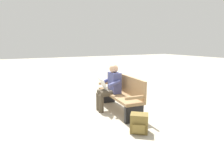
% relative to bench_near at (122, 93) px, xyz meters
% --- Properties ---
extents(ground_plane, '(40.00, 40.00, 0.00)m').
position_rel_bench_near_xyz_m(ground_plane, '(0.01, 0.07, -0.46)').
color(ground_plane, '#B7AD99').
extents(bench_near, '(1.84, 0.67, 0.90)m').
position_rel_bench_near_xyz_m(bench_near, '(0.00, 0.00, 0.00)').
color(bench_near, '#9E7A51').
rests_on(bench_near, ground).
extents(person_seated, '(0.60, 0.60, 1.18)m').
position_rel_bench_near_xyz_m(person_seated, '(0.20, 0.21, 0.17)').
color(person_seated, '#474C84').
rests_on(person_seated, ground).
extents(backpack, '(0.41, 0.42, 0.37)m').
position_rel_bench_near_xyz_m(backpack, '(-1.26, 0.36, -0.28)').
color(backpack, brown).
rests_on(backpack, ground).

